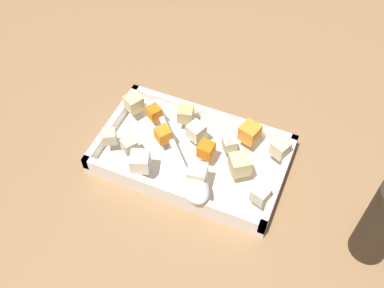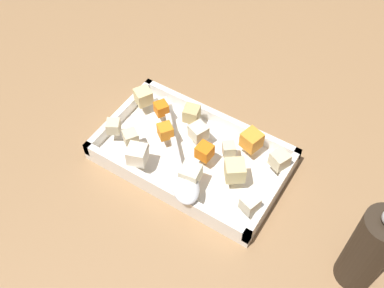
% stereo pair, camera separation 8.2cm
% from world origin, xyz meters
% --- Properties ---
extents(ground_plane, '(4.00, 4.00, 0.00)m').
position_xyz_m(ground_plane, '(0.00, 0.00, 0.00)').
color(ground_plane, '#936D47').
extents(baking_dish, '(0.34, 0.20, 0.04)m').
position_xyz_m(baking_dish, '(0.01, -0.01, 0.01)').
color(baking_dish, white).
rests_on(baking_dish, ground_plane).
extents(carrot_chunk_heap_side, '(0.03, 0.03, 0.03)m').
position_xyz_m(carrot_chunk_heap_side, '(0.04, -0.01, 0.05)').
color(carrot_chunk_heap_side, orange).
rests_on(carrot_chunk_heap_side, baking_dish).
extents(carrot_chunk_corner_ne, '(0.03, 0.03, 0.02)m').
position_xyz_m(carrot_chunk_corner_ne, '(-0.08, 0.03, 0.05)').
color(carrot_chunk_corner_ne, orange).
rests_on(carrot_chunk_corner_ne, baking_dish).
extents(carrot_chunk_center, '(0.04, 0.04, 0.03)m').
position_xyz_m(carrot_chunk_center, '(-0.04, -0.01, 0.05)').
color(carrot_chunk_center, orange).
rests_on(carrot_chunk_center, baking_dish).
extents(carrot_chunk_near_spoon, '(0.04, 0.04, 0.03)m').
position_xyz_m(carrot_chunk_near_spoon, '(0.10, 0.05, 0.06)').
color(carrot_chunk_near_spoon, orange).
rests_on(carrot_chunk_near_spoon, baking_dish).
extents(potato_chunk_front_center, '(0.04, 0.04, 0.03)m').
position_xyz_m(potato_chunk_front_center, '(0.16, 0.04, 0.05)').
color(potato_chunk_front_center, beige).
rests_on(potato_chunk_front_center, baking_dish).
extents(potato_chunk_corner_sw, '(0.03, 0.03, 0.02)m').
position_xyz_m(potato_chunk_corner_sw, '(-0.09, -0.06, 0.05)').
color(potato_chunk_corner_sw, beige).
rests_on(potato_chunk_corner_sw, baking_dish).
extents(potato_chunk_mid_left, '(0.04, 0.04, 0.03)m').
position_xyz_m(potato_chunk_mid_left, '(0.05, -0.07, 0.06)').
color(potato_chunk_mid_left, beige).
rests_on(potato_chunk_mid_left, baking_dish).
extents(potato_chunk_under_handle, '(0.04, 0.04, 0.03)m').
position_xyz_m(potato_chunk_under_handle, '(-0.12, 0.04, 0.05)').
color(potato_chunk_under_handle, '#E0CC89').
rests_on(potato_chunk_under_handle, baking_dish).
extents(potato_chunk_heap_top, '(0.04, 0.04, 0.03)m').
position_xyz_m(potato_chunk_heap_top, '(0.01, 0.02, 0.05)').
color(potato_chunk_heap_top, beige).
rests_on(potato_chunk_heap_top, baking_dish).
extents(potato_chunk_mid_right, '(0.03, 0.03, 0.02)m').
position_xyz_m(potato_chunk_mid_right, '(0.08, 0.02, 0.05)').
color(potato_chunk_mid_right, beige).
rests_on(potato_chunk_mid_right, baking_dish).
extents(potato_chunk_corner_nw, '(0.05, 0.05, 0.03)m').
position_xyz_m(potato_chunk_corner_nw, '(0.11, -0.02, 0.06)').
color(potato_chunk_corner_nw, '#E0CC89').
rests_on(potato_chunk_corner_nw, baking_dish).
extents(potato_chunk_far_left, '(0.03, 0.03, 0.02)m').
position_xyz_m(potato_chunk_far_left, '(-0.13, -0.05, 0.05)').
color(potato_chunk_far_left, beige).
rests_on(potato_chunk_far_left, baking_dish).
extents(potato_chunk_rim_edge, '(0.03, 0.03, 0.03)m').
position_xyz_m(potato_chunk_rim_edge, '(-0.02, 0.05, 0.05)').
color(potato_chunk_rim_edge, tan).
rests_on(potato_chunk_rim_edge, baking_dish).
extents(parsnip_chunk_far_right, '(0.04, 0.04, 0.03)m').
position_xyz_m(parsnip_chunk_far_right, '(-0.05, -0.08, 0.06)').
color(parsnip_chunk_far_right, silver).
rests_on(parsnip_chunk_far_right, baking_dish).
extents(parsnip_chunk_near_left, '(0.03, 0.03, 0.03)m').
position_xyz_m(parsnip_chunk_near_left, '(0.16, -0.06, 0.05)').
color(parsnip_chunk_near_left, beige).
rests_on(parsnip_chunk_near_left, baking_dish).
extents(serving_spoon, '(0.20, 0.20, 0.02)m').
position_xyz_m(serving_spoon, '(0.04, -0.08, 0.05)').
color(serving_spoon, silver).
rests_on(serving_spoon, baking_dish).
extents(pepper_mill, '(0.06, 0.06, 0.19)m').
position_xyz_m(pepper_mill, '(0.35, -0.06, 0.09)').
color(pepper_mill, '#2D2319').
rests_on(pepper_mill, ground_plane).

